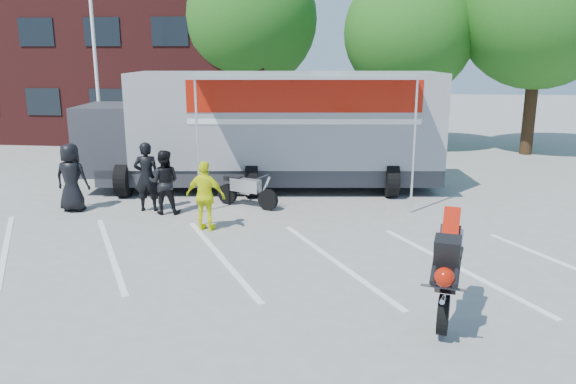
% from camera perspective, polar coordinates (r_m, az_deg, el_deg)
% --- Properties ---
extents(ground, '(100.00, 100.00, 0.00)m').
position_cam_1_polar(ground, '(11.01, -9.17, -8.25)').
color(ground, gray).
rests_on(ground, ground).
extents(parking_bay_lines, '(18.09, 13.33, 0.01)m').
position_cam_1_polar(parking_bay_lines, '(11.90, -7.84, -6.43)').
color(parking_bay_lines, white).
rests_on(parking_bay_lines, ground).
extents(office_building, '(18.00, 8.00, 7.00)m').
position_cam_1_polar(office_building, '(30.65, -18.39, 12.10)').
color(office_building, '#4B1918').
rests_on(office_building, ground).
extents(flagpole, '(1.61, 0.12, 8.00)m').
position_cam_1_polar(flagpole, '(21.82, -18.62, 15.70)').
color(flagpole, white).
rests_on(flagpole, ground).
extents(tree_left, '(6.12, 6.12, 8.64)m').
position_cam_1_polar(tree_left, '(26.28, -4.01, 17.07)').
color(tree_left, '#382314').
rests_on(tree_left, ground).
extents(tree_mid, '(5.44, 5.44, 7.68)m').
position_cam_1_polar(tree_mid, '(24.87, 12.21, 15.55)').
color(tree_mid, '#382314').
rests_on(tree_mid, ground).
extents(tree_right, '(6.46, 6.46, 9.12)m').
position_cam_1_polar(tree_right, '(25.33, 24.26, 16.75)').
color(tree_right, '#382314').
rests_on(tree_right, ground).
extents(transporter_truck, '(11.77, 6.70, 3.56)m').
position_cam_1_polar(transporter_truck, '(17.60, -1.75, 0.39)').
color(transporter_truck, gray).
rests_on(transporter_truck, ground).
extents(parked_motorcycle, '(2.04, 1.33, 1.01)m').
position_cam_1_polar(parked_motorcycle, '(15.50, -4.14, -1.52)').
color(parked_motorcycle, '#AAAAAF').
rests_on(parked_motorcycle, ground).
extents(stunt_bike_rider, '(1.15, 1.83, 2.00)m').
position_cam_1_polar(stunt_bike_rider, '(9.54, 15.66, -12.23)').
color(stunt_bike_rider, black).
rests_on(stunt_bike_rider, ground).
extents(spectator_leather_a, '(0.91, 0.60, 1.82)m').
position_cam_1_polar(spectator_leather_a, '(15.95, -21.14, 1.38)').
color(spectator_leather_a, black).
rests_on(spectator_leather_a, ground).
extents(spectator_leather_b, '(0.73, 0.53, 1.86)m').
position_cam_1_polar(spectator_leather_b, '(15.35, -14.15, 1.51)').
color(spectator_leather_b, black).
rests_on(spectator_leather_b, ground).
extents(spectator_leather_c, '(0.90, 0.74, 1.69)m').
position_cam_1_polar(spectator_leather_c, '(14.99, -12.48, 0.99)').
color(spectator_leather_c, black).
rests_on(spectator_leather_c, ground).
extents(spectator_hivis, '(1.03, 0.55, 1.67)m').
position_cam_1_polar(spectator_hivis, '(13.40, -8.37, -0.41)').
color(spectator_hivis, '#F4FF0D').
rests_on(spectator_hivis, ground).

